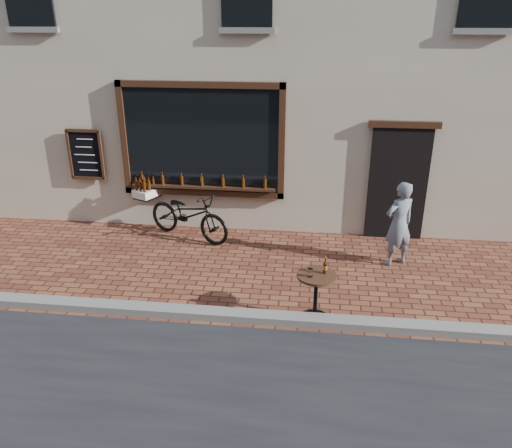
# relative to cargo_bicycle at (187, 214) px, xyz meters

# --- Properties ---
(ground) EXTENTS (90.00, 90.00, 0.00)m
(ground) POSITION_rel_cargo_bicycle_xyz_m (2.14, -2.96, -0.50)
(ground) COLOR #59291D
(ground) RESTS_ON ground
(kerb) EXTENTS (90.00, 0.25, 0.12)m
(kerb) POSITION_rel_cargo_bicycle_xyz_m (2.14, -2.76, -0.44)
(kerb) COLOR slate
(kerb) RESTS_ON ground
(cargo_bicycle) EXTENTS (2.21, 1.45, 1.05)m
(cargo_bicycle) POSITION_rel_cargo_bicycle_xyz_m (0.00, 0.00, 0.00)
(cargo_bicycle) COLOR black
(cargo_bicycle) RESTS_ON ground
(bistro_table) EXTENTS (0.57, 0.57, 0.98)m
(bistro_table) POSITION_rel_cargo_bicycle_xyz_m (2.54, -2.61, 0.02)
(bistro_table) COLOR black
(bistro_table) RESTS_ON ground
(pedestrian) EXTENTS (0.67, 0.60, 1.53)m
(pedestrian) POSITION_rel_cargo_bicycle_xyz_m (3.94, -0.69, 0.26)
(pedestrian) COLOR slate
(pedestrian) RESTS_ON ground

